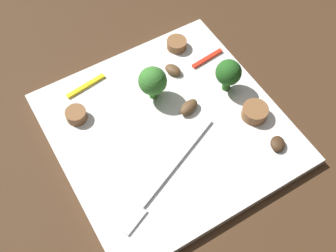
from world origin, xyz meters
The scene contains 13 objects.
ground_plane centered at (0.00, 0.00, 0.00)m, with size 1.40×1.40×0.00m, color #422B19.
plate centered at (0.00, 0.00, 0.01)m, with size 0.28×0.28×0.01m, color white.
fork centered at (0.05, 0.06, 0.01)m, with size 0.17×0.08×0.00m.
broccoli_floret_0 centered at (-0.10, -0.01, 0.04)m, with size 0.03×0.03×0.05m.
broccoli_floret_1 centered at (-0.01, -0.05, 0.04)m, with size 0.04×0.04×0.05m.
sausage_slice_0 centered at (-0.10, 0.04, 0.02)m, with size 0.03×0.03×0.02m, color brown.
sausage_slice_1 centered at (0.09, -0.07, 0.02)m, with size 0.03×0.03×0.01m, color brown.
sausage_slice_2 centered at (-0.08, -0.11, 0.02)m, with size 0.03×0.03×0.01m, color brown.
mushroom_0 centered at (-0.04, -0.01, 0.02)m, with size 0.03×0.02×0.01m, color brown.
mushroom_1 centered at (-0.05, -0.07, 0.02)m, with size 0.02×0.02×0.01m, color brown.
mushroom_2 centered at (-0.10, 0.09, 0.02)m, with size 0.02×0.02×0.01m, color #422B19.
pepper_strip_0 centered at (0.06, -0.11, 0.01)m, with size 0.06×0.01×0.00m, color yellow.
pepper_strip_1 centered at (-0.11, -0.07, 0.01)m, with size 0.05×0.01×0.00m, color red.
Camera 1 is at (0.15, 0.25, 0.47)m, focal length 45.21 mm.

